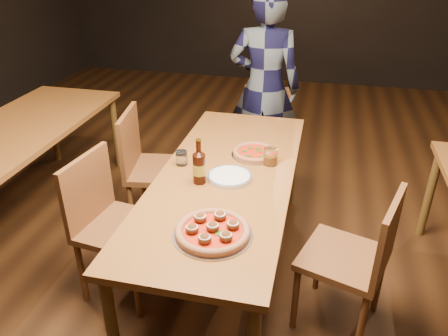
% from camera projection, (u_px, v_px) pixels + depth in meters
% --- Properties ---
extents(ground, '(9.00, 9.00, 0.00)m').
position_uv_depth(ground, '(226.00, 270.00, 2.99)').
color(ground, black).
extents(table_main, '(0.80, 2.00, 0.75)m').
position_uv_depth(table_main, '(226.00, 185.00, 2.67)').
color(table_main, brown).
rests_on(table_main, ground).
extents(table_left, '(0.80, 2.00, 0.75)m').
position_uv_depth(table_left, '(14.00, 139.00, 3.27)').
color(table_left, brown).
rests_on(table_left, ground).
extents(chair_main_nw, '(0.50, 0.50, 0.96)m').
position_uv_depth(chair_main_nw, '(122.00, 227.00, 2.62)').
color(chair_main_nw, brown).
rests_on(chair_main_nw, ground).
extents(chair_main_sw, '(0.52, 0.52, 0.97)m').
position_uv_depth(chair_main_sw, '(160.00, 169.00, 3.25)').
color(chair_main_sw, brown).
rests_on(chair_main_sw, ground).
extents(chair_main_e, '(0.55, 0.55, 0.93)m').
position_uv_depth(chair_main_e, '(344.00, 257.00, 2.40)').
color(chair_main_e, brown).
rests_on(chair_main_e, ground).
extents(chair_end, '(0.41, 0.41, 0.88)m').
position_uv_depth(chair_end, '(263.00, 137.00, 3.88)').
color(chair_end, brown).
rests_on(chair_end, ground).
extents(pizza_meatball, '(0.39, 0.39, 0.07)m').
position_uv_depth(pizza_meatball, '(213.00, 231.00, 2.09)').
color(pizza_meatball, '#B7B7BF').
rests_on(pizza_meatball, table_main).
extents(pizza_margherita, '(0.30, 0.30, 0.04)m').
position_uv_depth(pizza_margherita, '(254.00, 153.00, 2.85)').
color(pizza_margherita, '#B7B7BF').
rests_on(pizza_margherita, table_main).
extents(plate_stack, '(0.26, 0.26, 0.02)m').
position_uv_depth(plate_stack, '(230.00, 177.00, 2.58)').
color(plate_stack, white).
rests_on(plate_stack, table_main).
extents(beer_bottle, '(0.08, 0.08, 0.27)m').
position_uv_depth(beer_bottle, '(199.00, 168.00, 2.51)').
color(beer_bottle, black).
rests_on(beer_bottle, table_main).
extents(water_glass, '(0.07, 0.07, 0.09)m').
position_uv_depth(water_glass, '(182.00, 158.00, 2.73)').
color(water_glass, white).
rests_on(water_glass, table_main).
extents(amber_glass, '(0.09, 0.09, 0.11)m').
position_uv_depth(amber_glass, '(270.00, 156.00, 2.73)').
color(amber_glass, '#995511').
rests_on(amber_glass, table_main).
extents(diner, '(0.63, 0.42, 1.71)m').
position_uv_depth(diner, '(264.00, 88.00, 3.79)').
color(diner, black).
rests_on(diner, ground).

